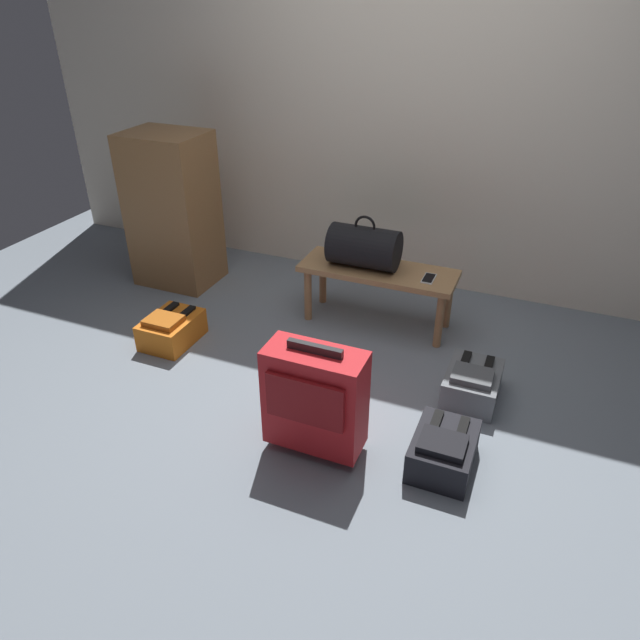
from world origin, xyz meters
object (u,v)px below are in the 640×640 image
Objects in this scene: side_cabinet at (173,210)px; duffel_bag_black at (364,247)px; bench at (378,277)px; backpack_dark at (443,450)px; suitcase_upright_red at (315,398)px; backpack_grey at (472,384)px; backpack_orange at (171,329)px; cell_phone at (429,278)px.

duffel_bag_black is at bearing -1.82° from side_cabinet.
bench reaches higher than backpack_dark.
suitcase_upright_red reaches higher than backpack_grey.
backpack_orange is at bearing -59.32° from side_cabinet.
cell_phone is 0.74m from backpack_grey.
backpack_orange and backpack_dark have the same top height.
side_cabinet is at bearing 120.68° from backpack_orange.
backpack_dark is at bearing -27.67° from side_cabinet.
duffel_bag_black is 3.06× the size of cell_phone.
backpack_grey is (0.63, 0.70, -0.22)m from suitcase_upright_red.
backpack_dark is (1.81, -0.42, 0.00)m from backpack_orange.
duffel_bag_black is (-0.11, 0.00, 0.19)m from bench.
backpack_grey is (0.40, -0.54, -0.31)m from cell_phone.
suitcase_upright_red is at bearing -38.23° from side_cabinet.
side_cabinet is at bearing 141.77° from suitcase_upright_red.
duffel_bag_black is at bearing 99.02° from suitcase_upright_red.
backpack_orange is 1.00× the size of backpack_dark.
cell_phone is at bearing -2.23° from side_cabinet.
bench is at bearing -1.70° from side_cabinet.
bench is 2.63× the size of backpack_grey.
backpack_dark is at bearing -55.00° from duffel_bag_black.
side_cabinet is at bearing 152.33° from backpack_dark.
duffel_bag_black is 1.16× the size of backpack_grey.
bench is 6.94× the size of cell_phone.
cell_phone is 0.38× the size of backpack_orange.
suitcase_upright_red reaches higher than bench.
bench is 1.27m from suitcase_upright_red.
backpack_orange is at bearing -147.02° from bench.
backpack_orange and backpack_grey have the same top height.
bench is 0.96m from backpack_grey.
side_cabinet is at bearing 178.30° from bench.
side_cabinet reaches higher than bench.
backpack_dark is at bearing -71.79° from cell_phone.
backpack_dark is (0.80, -1.14, -0.44)m from duffel_bag_black.
suitcase_upright_red is at bearing -168.15° from backpack_dark.
cell_phone is (0.33, -0.03, 0.07)m from bench.
backpack_grey is (1.85, 0.15, 0.00)m from backpack_orange.
suitcase_upright_red is at bearing -132.22° from backpack_grey.
backpack_grey is at bearing -34.41° from duffel_bag_black.
duffel_bag_black is 1.16× the size of backpack_dark.
cell_phone is 0.38× the size of backpack_dark.
suitcase_upright_red is (-0.23, -1.24, -0.09)m from cell_phone.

